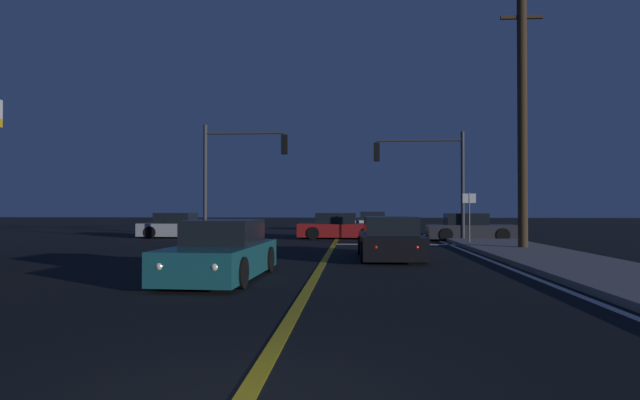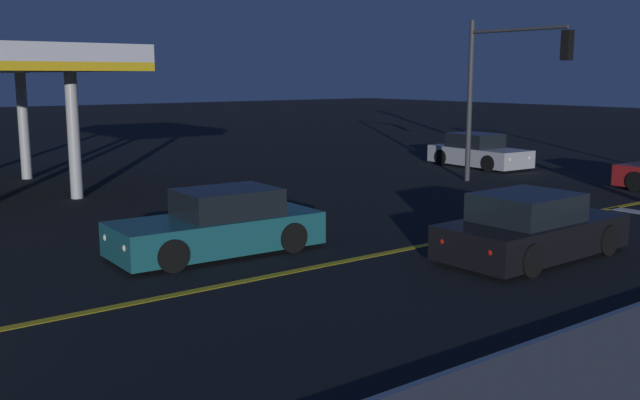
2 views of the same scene
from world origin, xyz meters
name	(u,v)px [view 2 (image 2 of 2)]	position (x,y,z in m)	size (l,w,h in m)	color
lane_line_center	(377,255)	(0.00, 10.29, 0.01)	(0.20, 34.99, 0.01)	gold
lane_line_edge_right	(598,319)	(5.04, 10.29, 0.01)	(0.16, 34.99, 0.01)	silver
car_parked_curb_black	(531,229)	(2.03, 12.66, 0.58)	(2.02, 4.28, 1.34)	black
car_distant_tail_teal	(219,226)	(-2.11, 7.79, 0.58)	(1.95, 4.42, 1.34)	#195960
car_far_approaching_silver	(478,152)	(-8.50, 23.38, 0.58)	(4.29, 2.04, 1.34)	#B2B5BA
traffic_signal_far_left	(504,75)	(-4.65, 19.98, 3.69)	(3.97, 0.28, 5.51)	#38383D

